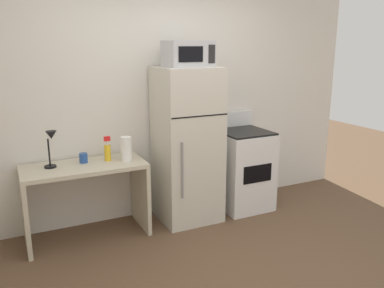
{
  "coord_description": "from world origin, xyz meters",
  "views": [
    {
      "loc": [
        -1.6,
        -2.41,
        1.88
      ],
      "look_at": [
        0.11,
        1.1,
        0.9
      ],
      "focal_mm": 37.3,
      "sensor_mm": 36.0,
      "label": 1
    }
  ],
  "objects": [
    {
      "name": "wall_back_white",
      "position": [
        0.0,
        1.7,
        1.3
      ],
      "size": [
        5.0,
        0.1,
        2.6
      ],
      "primitive_type": "cube",
      "color": "silver",
      "rests_on": "ground"
    },
    {
      "name": "paper_towel_roll",
      "position": [
        -0.51,
        1.33,
        0.87
      ],
      "size": [
        0.11,
        0.11,
        0.24
      ],
      "primitive_type": "cylinder",
      "color": "white",
      "rests_on": "desk"
    },
    {
      "name": "coffee_mug",
      "position": [
        -0.91,
        1.43,
        0.8
      ],
      "size": [
        0.08,
        0.08,
        0.09
      ],
      "primitive_type": "cylinder",
      "color": "#264C99",
      "rests_on": "desk"
    },
    {
      "name": "ground_plane",
      "position": [
        0.0,
        0.0,
        0.0
      ],
      "size": [
        12.0,
        12.0,
        0.0
      ],
      "primitive_type": "plane",
      "color": "brown"
    },
    {
      "name": "oven_range",
      "position": [
        0.88,
        1.33,
        0.47
      ],
      "size": [
        0.57,
        0.61,
        1.1
      ],
      "color": "white",
      "rests_on": "ground"
    },
    {
      "name": "refrigerator",
      "position": [
        0.17,
        1.33,
        0.83
      ],
      "size": [
        0.63,
        0.62,
        1.66
      ],
      "color": "beige",
      "rests_on": "ground"
    },
    {
      "name": "desk_lamp",
      "position": [
        -1.21,
        1.4,
        0.99
      ],
      "size": [
        0.14,
        0.12,
        0.35
      ],
      "color": "black",
      "rests_on": "desk"
    },
    {
      "name": "desk",
      "position": [
        -0.93,
        1.36,
        0.52
      ],
      "size": [
        1.17,
        0.54,
        0.75
      ],
      "color": "beige",
      "rests_on": "ground"
    },
    {
      "name": "spray_bottle",
      "position": [
        -0.68,
        1.4,
        0.85
      ],
      "size": [
        0.06,
        0.06,
        0.25
      ],
      "color": "yellow",
      "rests_on": "desk"
    },
    {
      "name": "microwave",
      "position": [
        0.17,
        1.31,
        1.79
      ],
      "size": [
        0.46,
        0.35,
        0.26
      ],
      "color": "#B7B7BC",
      "rests_on": "refrigerator"
    }
  ]
}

